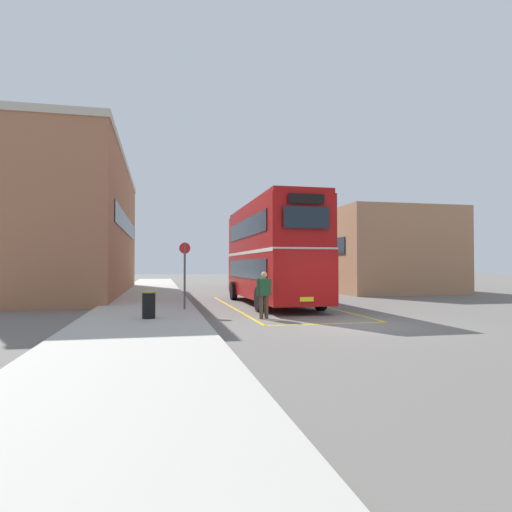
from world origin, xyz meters
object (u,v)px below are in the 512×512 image
(double_decker_bus, at_px, (271,252))
(single_deck_bus, at_px, (269,268))
(pedestrian_boarding, at_px, (264,292))
(litter_bin, at_px, (149,305))
(bus_stop_sign, at_px, (185,269))

(double_decker_bus, height_order, single_deck_bus, double_decker_bus)
(single_deck_bus, bearing_deg, pedestrian_boarding, -104.57)
(litter_bin, bearing_deg, bus_stop_sign, 64.84)
(pedestrian_boarding, height_order, litter_bin, pedestrian_boarding)
(pedestrian_boarding, bearing_deg, litter_bin, -176.03)
(double_decker_bus, distance_m, litter_bin, 8.14)
(single_deck_bus, relative_size, litter_bin, 10.68)
(bus_stop_sign, bearing_deg, single_deck_bus, 66.81)
(double_decker_bus, bearing_deg, bus_stop_sign, -145.72)
(double_decker_bus, relative_size, pedestrian_boarding, 6.32)
(single_deck_bus, height_order, bus_stop_sign, single_deck_bus)
(single_deck_bus, height_order, litter_bin, single_deck_bus)
(bus_stop_sign, bearing_deg, litter_bin, -115.16)
(bus_stop_sign, bearing_deg, pedestrian_boarding, -43.82)
(single_deck_bus, distance_m, pedestrian_boarding, 22.49)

